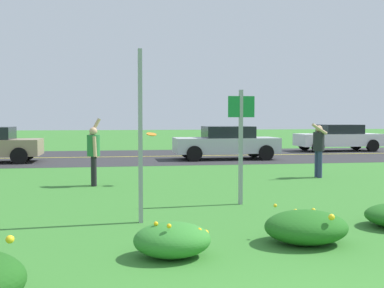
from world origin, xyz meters
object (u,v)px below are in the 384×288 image
Objects in this scene: car_white_leftmost at (338,138)px; person_catcher_dark_shirt at (319,146)px; sign_post_near_path at (140,136)px; sign_post_by_roadside at (241,135)px; person_thrower_green_shirt at (94,151)px; frisbee_orange at (151,134)px; car_silver_center_left at (226,142)px.

person_catcher_dark_shirt is at bearing -119.13° from car_white_leftmost.
person_catcher_dark_shirt is at bearing 43.53° from sign_post_near_path.
sign_post_by_roadside is 1.32× the size of person_thrower_green_shirt.
person_catcher_dark_shirt is at bearing 6.00° from person_thrower_green_shirt.
sign_post_near_path is at bearing -136.47° from person_catcher_dark_shirt.
person_thrower_green_shirt is 0.40× the size of car_white_leftmost.
sign_post_near_path is at bearing -78.32° from person_thrower_green_shirt.
sign_post_by_roadside reaches higher than frisbee_orange.
person_thrower_green_shirt is 6.72m from person_catcher_dark_shirt.
sign_post_near_path reaches higher than car_white_leftmost.
person_thrower_green_shirt is 1.60m from frisbee_orange.
person_catcher_dark_shirt is at bearing 48.57° from sign_post_by_roadside.
sign_post_by_roadside is at bearing -122.83° from car_white_leftmost.
frisbee_orange is at bearing -1.04° from person_thrower_green_shirt.
sign_post_by_roadside reaches higher than person_thrower_green_shirt.
car_white_leftmost is at bearing 29.19° from car_silver_center_left.
car_silver_center_left is (3.88, 7.46, -0.63)m from frisbee_orange.
frisbee_orange is (-1.61, 3.27, -0.09)m from sign_post_by_roadside.
sign_post_near_path reaches higher than person_catcher_dark_shirt.
person_catcher_dark_shirt is 5.21m from frisbee_orange.
sign_post_by_roadside is at bearing 33.11° from sign_post_near_path.
sign_post_by_roadside is 11.00m from car_silver_center_left.
sign_post_by_roadside is 1.44× the size of person_catcher_dark_shirt.
person_thrower_green_shirt reaches higher than frisbee_orange.
sign_post_near_path reaches higher than car_silver_center_left.
car_silver_center_left is (5.42, 7.44, -0.20)m from person_thrower_green_shirt.
sign_post_near_path is 20.03m from car_white_leftmost.
frisbee_orange is (1.54, -0.03, 0.43)m from person_thrower_green_shirt.
car_silver_center_left is at bearing 69.92° from sign_post_near_path.
car_silver_center_left is at bearing 100.62° from person_catcher_dark_shirt.
person_thrower_green_shirt is (-3.15, 3.30, -0.52)m from sign_post_by_roadside.
sign_post_by_roadside reaches higher than person_catcher_dark_shirt.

